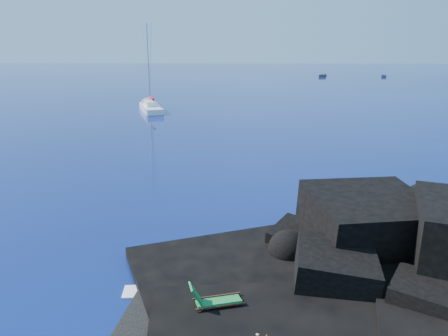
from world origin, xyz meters
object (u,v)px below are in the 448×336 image
Objects in this scene: deck_chair at (219,295)px; sailboat at (151,111)px; distant_boat_a at (323,77)px; distant_boat_b at (384,77)px.

sailboat is at bearing 88.08° from deck_chair.
distant_boat_a is (37.10, 67.11, 0.00)m from sailboat.
distant_boat_b is (54.54, 66.86, 0.00)m from sailboat.
sailboat is 2.38× the size of distant_boat_a.
sailboat is 86.29m from distant_boat_b.
sailboat reaches higher than distant_boat_a.
distant_boat_b is at bearing 54.22° from deck_chair.
sailboat is 6.75× the size of deck_chair.
distant_boat_b is at bearing 32.21° from sailboat.
deck_chair is 123.29m from distant_boat_b.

